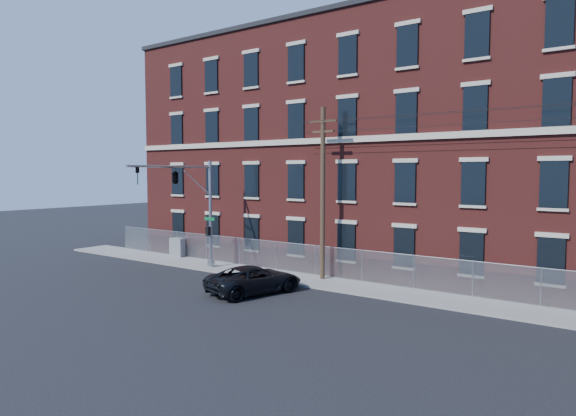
# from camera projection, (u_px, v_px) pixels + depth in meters

# --- Properties ---
(ground) EXTENTS (140.00, 140.00, 0.00)m
(ground) POSITION_uv_depth(u_px,v_px,m) (233.00, 294.00, 26.42)
(ground) COLOR black
(ground) RESTS_ON ground
(sidewalk) EXTENTS (65.00, 3.00, 0.12)m
(sidewalk) POSITION_uv_depth(u_px,v_px,m) (499.00, 308.00, 23.49)
(sidewalk) COLOR gray
(sidewalk) RESTS_ON ground
(mill_building) EXTENTS (55.30, 14.32, 16.30)m
(mill_building) POSITION_uv_depth(u_px,v_px,m) (539.00, 143.00, 30.16)
(mill_building) COLOR maroon
(mill_building) RESTS_ON ground
(chain_link_fence) EXTENTS (59.06, 0.06, 1.85)m
(chain_link_fence) POSITION_uv_depth(u_px,v_px,m) (506.00, 282.00, 24.47)
(chain_link_fence) COLOR #A5A8AD
(chain_link_fence) RESTS_ON ground
(traffic_signal_mast) EXTENTS (0.90, 6.75, 7.00)m
(traffic_signal_mast) POSITION_uv_depth(u_px,v_px,m) (184.00, 188.00, 31.30)
(traffic_signal_mast) COLOR #9EA0A5
(traffic_signal_mast) RESTS_ON ground
(utility_pole_near) EXTENTS (1.80, 0.28, 10.00)m
(utility_pole_near) POSITION_uv_depth(u_px,v_px,m) (323.00, 190.00, 29.42)
(utility_pole_near) COLOR #4A3725
(utility_pole_near) RESTS_ON ground
(pickup_truck) EXTENTS (3.79, 5.71, 1.46)m
(pickup_truck) POSITION_uv_depth(u_px,v_px,m) (255.00, 279.00, 26.65)
(pickup_truck) COLOR black
(pickup_truck) RESTS_ON ground
(utility_cabinet) EXTENTS (1.15, 0.65, 1.39)m
(utility_cabinet) POSITION_uv_depth(u_px,v_px,m) (177.00, 247.00, 37.58)
(utility_cabinet) COLOR slate
(utility_cabinet) RESTS_ON sidewalk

